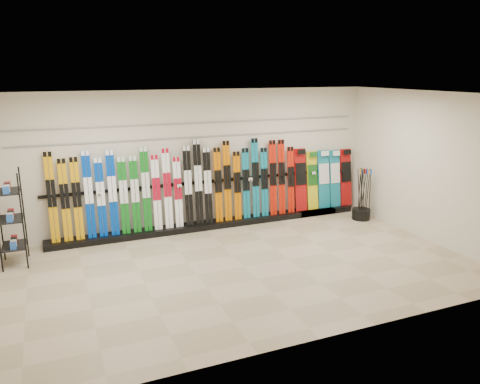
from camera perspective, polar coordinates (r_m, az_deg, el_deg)
name	(u,v)px	position (r m, az deg, el deg)	size (l,w,h in m)	color
floor	(245,267)	(8.41, 0.56, -9.09)	(8.00, 8.00, 0.00)	#9C8A6C
back_wall	(200,160)	(10.22, -4.94, 3.95)	(8.00, 8.00, 0.00)	beige
right_wall	(427,167)	(10.15, 21.85, 2.88)	(5.00, 5.00, 0.00)	beige
ceiling	(245,95)	(7.71, 0.61, 11.78)	(8.00, 8.00, 0.00)	silver
ski_rack_base	(214,224)	(10.45, -3.22, -3.94)	(8.00, 0.40, 0.12)	black
skis	(183,188)	(10.03, -7.00, 0.50)	(5.38, 0.18, 1.84)	#D19109
snowboards	(323,179)	(11.53, 10.13, 1.56)	(1.58, 0.23, 1.48)	#990C0C
accessory_rack	(11,218)	(9.16, -26.15, -2.92)	(0.40, 0.60, 1.72)	black
pole_bin	(361,214)	(11.31, 14.54, -2.61)	(0.42, 0.42, 0.25)	black
ski_poles	(363,194)	(11.21, 14.77, -0.20)	(0.27, 0.30, 1.18)	black
slatwall_rail_0	(199,137)	(10.12, -4.97, 6.71)	(7.60, 0.02, 0.03)	gray
slatwall_rail_1	(199,123)	(10.09, -5.01, 8.40)	(7.60, 0.02, 0.03)	gray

